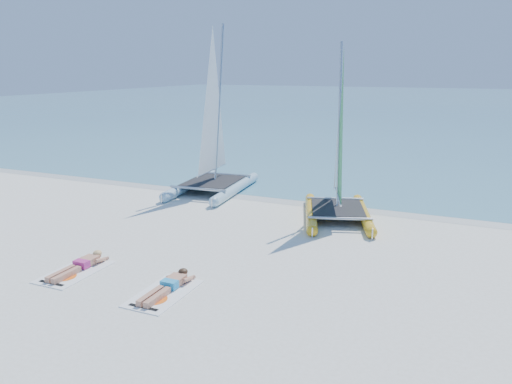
% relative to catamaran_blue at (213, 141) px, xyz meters
% --- Properties ---
extents(ground, '(140.00, 140.00, 0.00)m').
position_rel_catamaran_blue_xyz_m(ground, '(3.70, -5.65, -2.01)').
color(ground, white).
rests_on(ground, ground).
extents(sea, '(140.00, 115.00, 0.01)m').
position_rel_catamaran_blue_xyz_m(sea, '(3.70, 57.35, -2.01)').
color(sea, '#6EB3B8').
rests_on(sea, ground).
extents(wet_sand_strip, '(140.00, 1.40, 0.01)m').
position_rel_catamaran_blue_xyz_m(wet_sand_strip, '(3.70, -0.15, -2.01)').
color(wet_sand_strip, silver).
rests_on(wet_sand_strip, ground).
extents(catamaran_blue, '(2.78, 5.13, 6.74)m').
position_rel_catamaran_blue_xyz_m(catamaran_blue, '(0.00, 0.00, 0.00)').
color(catamaran_blue, silver).
rests_on(catamaran_blue, ground).
extents(catamaran_yellow, '(3.30, 4.71, 5.85)m').
position_rel_catamaran_blue_xyz_m(catamaran_yellow, '(5.40, -1.35, -0.17)').
color(catamaran_yellow, yellow).
rests_on(catamaran_yellow, ground).
extents(towel_a, '(1.00, 1.85, 0.02)m').
position_rel_catamaran_blue_xyz_m(towel_a, '(0.83, -8.67, -2.00)').
color(towel_a, white).
rests_on(towel_a, ground).
extents(sunbather_a, '(0.37, 1.73, 0.26)m').
position_rel_catamaran_blue_xyz_m(sunbather_a, '(0.83, -8.48, -1.89)').
color(sunbather_a, tan).
rests_on(sunbather_a, towel_a).
extents(towel_b, '(1.00, 1.85, 0.02)m').
position_rel_catamaran_blue_xyz_m(towel_b, '(3.48, -8.81, -2.00)').
color(towel_b, white).
rests_on(towel_b, ground).
extents(sunbather_b, '(0.37, 1.73, 0.26)m').
position_rel_catamaran_blue_xyz_m(sunbather_b, '(3.48, -8.62, -1.89)').
color(sunbather_b, tan).
rests_on(sunbather_b, towel_b).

